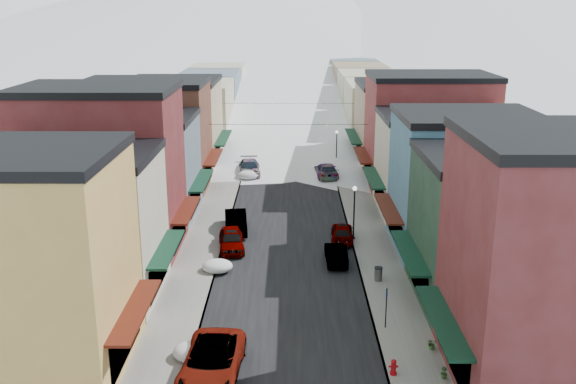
{
  "coord_description": "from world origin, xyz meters",
  "views": [
    {
      "loc": [
        0.17,
        -25.22,
        17.88
      ],
      "look_at": [
        0.0,
        26.11,
        2.99
      ],
      "focal_mm": 40.0,
      "sensor_mm": 36.0,
      "label": 1
    }
  ],
  "objects_px": {
    "trash_can": "(378,274)",
    "streetlamp_near": "(354,206)",
    "car_white_suv": "(212,362)",
    "car_green_sedan": "(336,254)",
    "car_silver_sedan": "(231,240)",
    "fire_hydrant": "(394,367)",
    "car_dark_hatch": "(236,222)"
  },
  "relations": [
    {
      "from": "car_white_suv",
      "to": "streetlamp_near",
      "type": "height_order",
      "value": "streetlamp_near"
    },
    {
      "from": "car_dark_hatch",
      "to": "car_green_sedan",
      "type": "bearing_deg",
      "value": -47.08
    },
    {
      "from": "car_silver_sedan",
      "to": "car_green_sedan",
      "type": "height_order",
      "value": "car_silver_sedan"
    },
    {
      "from": "car_white_suv",
      "to": "fire_hydrant",
      "type": "xyz_separation_m",
      "value": [
        9.08,
        0.11,
        -0.34
      ]
    },
    {
      "from": "fire_hydrant",
      "to": "car_silver_sedan",
      "type": "bearing_deg",
      "value": 118.89
    },
    {
      "from": "trash_can",
      "to": "streetlamp_near",
      "type": "relative_size",
      "value": 0.22
    },
    {
      "from": "car_white_suv",
      "to": "car_green_sedan",
      "type": "height_order",
      "value": "car_white_suv"
    },
    {
      "from": "car_silver_sedan",
      "to": "car_green_sedan",
      "type": "relative_size",
      "value": 1.11
    },
    {
      "from": "car_white_suv",
      "to": "car_silver_sedan",
      "type": "bearing_deg",
      "value": 94.94
    },
    {
      "from": "streetlamp_near",
      "to": "fire_hydrant",
      "type": "bearing_deg",
      "value": -89.54
    },
    {
      "from": "car_silver_sedan",
      "to": "car_white_suv",
      "type": "bearing_deg",
      "value": -95.45
    },
    {
      "from": "car_green_sedan",
      "to": "fire_hydrant",
      "type": "bearing_deg",
      "value": 96.03
    },
    {
      "from": "car_silver_sedan",
      "to": "car_dark_hatch",
      "type": "distance_m",
      "value": 4.14
    },
    {
      "from": "car_white_suv",
      "to": "streetlamp_near",
      "type": "xyz_separation_m",
      "value": [
        8.92,
        19.63,
        2.01
      ]
    },
    {
      "from": "car_dark_hatch",
      "to": "trash_can",
      "type": "xyz_separation_m",
      "value": [
        10.4,
        -10.2,
        -0.19
      ]
    },
    {
      "from": "car_dark_hatch",
      "to": "trash_can",
      "type": "relative_size",
      "value": 5.3
    },
    {
      "from": "car_green_sedan",
      "to": "car_dark_hatch",
      "type": "bearing_deg",
      "value": -41.75
    },
    {
      "from": "car_silver_sedan",
      "to": "fire_hydrant",
      "type": "xyz_separation_m",
      "value": [
        9.66,
        -17.5,
        -0.26
      ]
    },
    {
      "from": "streetlamp_near",
      "to": "car_silver_sedan",
      "type": "bearing_deg",
      "value": -168.0
    },
    {
      "from": "car_silver_sedan",
      "to": "car_dark_hatch",
      "type": "bearing_deg",
      "value": 82.67
    },
    {
      "from": "car_dark_hatch",
      "to": "car_green_sedan",
      "type": "distance_m",
      "value": 10.29
    },
    {
      "from": "car_white_suv",
      "to": "car_silver_sedan",
      "type": "distance_m",
      "value": 17.62
    },
    {
      "from": "car_dark_hatch",
      "to": "streetlamp_near",
      "type": "distance_m",
      "value": 9.95
    },
    {
      "from": "trash_can",
      "to": "car_dark_hatch",
      "type": "bearing_deg",
      "value": 135.56
    },
    {
      "from": "streetlamp_near",
      "to": "car_white_suv",
      "type": "bearing_deg",
      "value": -114.44
    },
    {
      "from": "car_dark_hatch",
      "to": "fire_hydrant",
      "type": "distance_m",
      "value": 23.69
    },
    {
      "from": "trash_can",
      "to": "streetlamp_near",
      "type": "height_order",
      "value": "streetlamp_near"
    },
    {
      "from": "car_green_sedan",
      "to": "trash_can",
      "type": "relative_size",
      "value": 4.4
    },
    {
      "from": "car_white_suv",
      "to": "streetlamp_near",
      "type": "relative_size",
      "value": 1.44
    },
    {
      "from": "fire_hydrant",
      "to": "streetlamp_near",
      "type": "distance_m",
      "value": 19.66
    },
    {
      "from": "car_dark_hatch",
      "to": "streetlamp_near",
      "type": "xyz_separation_m",
      "value": [
        9.5,
        -2.12,
        2.05
      ]
    },
    {
      "from": "car_white_suv",
      "to": "car_dark_hatch",
      "type": "xyz_separation_m",
      "value": [
        -0.58,
        21.75,
        -0.04
      ]
    }
  ]
}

